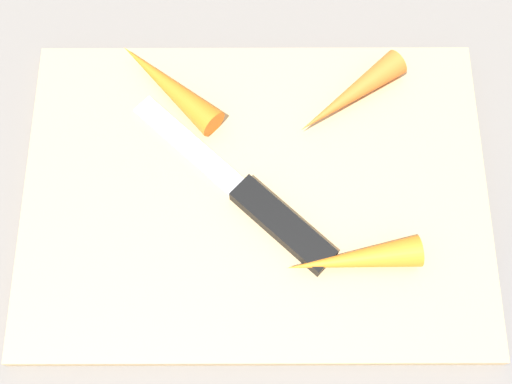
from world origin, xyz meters
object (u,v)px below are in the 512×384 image
object	(u,v)px
carrot_longest	(168,85)
carrot_medium	(351,95)
carrot_shortest	(354,259)
cutting_board	(256,195)
knife	(270,214)

from	to	relation	value
carrot_longest	carrot_medium	world-z (taller)	carrot_longest
carrot_shortest	carrot_medium	distance (m)	0.14
cutting_board	knife	xyz separation A→B (m)	(-0.01, 0.02, 0.01)
carrot_medium	cutting_board	bearing A→B (deg)	8.33
knife	carrot_shortest	xyz separation A→B (m)	(-0.06, 0.04, 0.01)
knife	cutting_board	bearing A→B (deg)	-18.49
knife	carrot_medium	xyz separation A→B (m)	(-0.07, -0.10, 0.01)
cutting_board	knife	bearing A→B (deg)	118.39
cutting_board	carrot_shortest	distance (m)	0.09
knife	carrot_shortest	distance (m)	0.07
carrot_shortest	carrot_medium	bearing A→B (deg)	-99.48
cutting_board	carrot_medium	distance (m)	0.11
carrot_shortest	carrot_longest	size ratio (longest dim) A/B	0.95
knife	carrot_shortest	size ratio (longest dim) A/B	1.62
cutting_board	knife	world-z (taller)	knife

